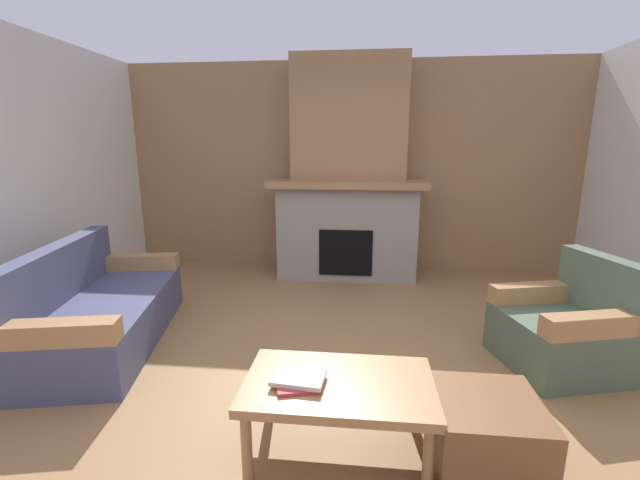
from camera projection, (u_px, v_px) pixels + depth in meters
name	position (u px, v px, depth m)	size (l,w,h in m)	color
ground	(331.00, 386.00, 2.86)	(9.00, 9.00, 0.00)	olive
wall_back_wood_panel	(349.00, 168.00, 5.47)	(6.00, 0.12, 2.70)	#997047
fireplace	(348.00, 185.00, 5.15)	(1.90, 0.82, 2.70)	gray
couch	(98.00, 311.00, 3.44)	(1.20, 1.94, 0.85)	#474C6B
armchair	(566.00, 329.00, 3.08)	(0.93, 0.93, 0.85)	#4C604C
coffee_table	(339.00, 390.00, 2.17)	(1.00, 0.60, 0.43)	#A87A4C
ottoman	(485.00, 435.00, 2.09)	(0.52, 0.52, 0.40)	brown
book_stack_near_edge	(298.00, 380.00, 2.13)	(0.29, 0.26, 0.04)	#B23833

